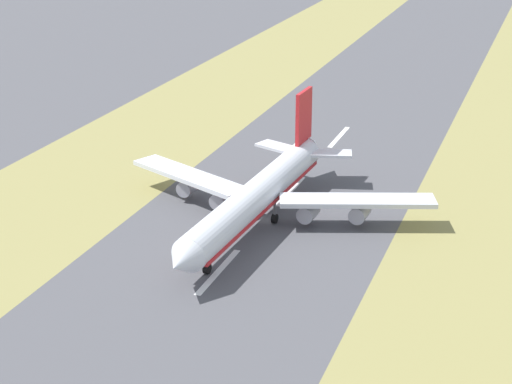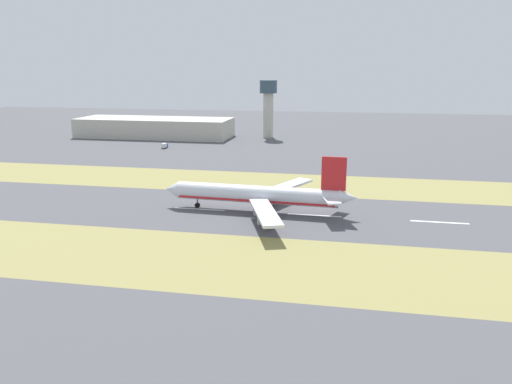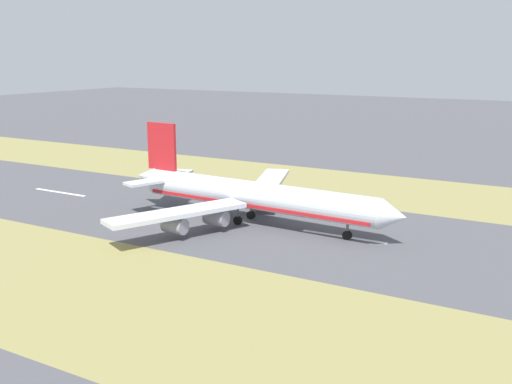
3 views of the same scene
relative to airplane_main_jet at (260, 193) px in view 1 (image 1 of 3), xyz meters
name	(u,v)px [view 1 (image 1 of 3)]	position (x,y,z in m)	size (l,w,h in m)	color
ground_plane	(265,220)	(-0.37, -1.85, -6.02)	(800.00, 800.00, 0.00)	#4C4C51
grass_median_west	(506,253)	(-45.37, -1.85, -6.02)	(40.00, 600.00, 0.01)	olive
grass_median_east	(62,191)	(44.63, -1.85, -6.02)	(40.00, 600.00, 0.01)	olive
centreline_dash_near	(339,137)	(-0.37, -58.10, -6.01)	(1.20, 18.00, 0.01)	silver
centreline_dash_mid	(290,191)	(-0.37, -18.10, -6.01)	(1.20, 18.00, 0.01)	silver
centreline_dash_far	(218,271)	(-0.37, 21.90, -6.01)	(1.20, 18.00, 0.01)	silver
airplane_main_jet	(260,193)	(0.00, 0.00, 0.00)	(64.06, 67.19, 20.20)	silver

